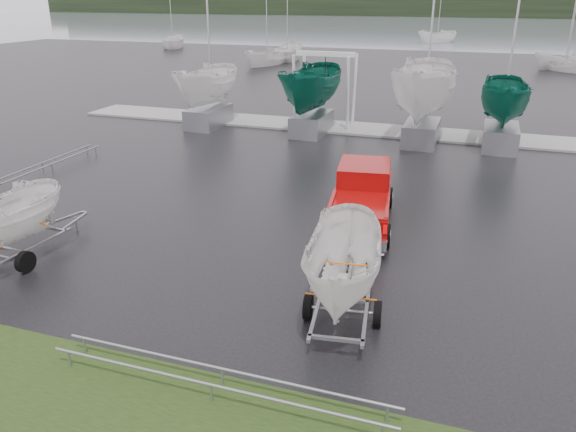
{
  "coord_description": "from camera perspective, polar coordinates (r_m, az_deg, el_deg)",
  "views": [
    {
      "loc": [
        8.11,
        -17.3,
        7.12
      ],
      "look_at": [
        3.31,
        -3.32,
        1.2
      ],
      "focal_mm": 35.0,
      "sensor_mm": 36.0,
      "label": 1
    }
  ],
  "objects": [
    {
      "name": "keelboat_0",
      "position": [
        31.97,
        -8.35,
        15.33
      ],
      "size": [
        2.29,
        3.2,
        10.45
      ],
      "color": "gray",
      "rests_on": "ground"
    },
    {
      "name": "treeline",
      "position": [
        187.52,
        17.52,
        19.64
      ],
      "size": [
        300.0,
        8.0,
        6.0
      ],
      "primitive_type": "cube",
      "color": "black",
      "rests_on": "ground"
    },
    {
      "name": "moored_boat_2",
      "position": [
        61.72,
        26.3,
        13.05
      ],
      "size": [
        3.12,
        3.12,
        10.9
      ],
      "rotation": [
        0.0,
        0.0,
        0.86
      ],
      "color": "silver",
      "rests_on": "ground"
    },
    {
      "name": "moored_boat_4",
      "position": [
        81.04,
        -11.57,
        16.38
      ],
      "size": [
        3.4,
        3.45,
        11.49
      ],
      "rotation": [
        0.0,
        0.0,
        3.5
      ],
      "color": "silver",
      "rests_on": "ground"
    },
    {
      "name": "boat_hoist",
      "position": [
        31.72,
        3.78,
        13.72
      ],
      "size": [
        3.3,
        2.18,
        4.12
      ],
      "color": "silver",
      "rests_on": "ground"
    },
    {
      "name": "moored_boat_0",
      "position": [
        64.94,
        -0.06,
        15.54
      ],
      "size": [
        3.04,
        3.11,
        11.62
      ],
      "rotation": [
        0.0,
        0.0,
        3.26
      ],
      "color": "silver",
      "rests_on": "ground"
    },
    {
      "name": "mast_rack_2",
      "position": [
        11.12,
        -7.25,
        -15.9
      ],
      "size": [
        7.0,
        0.56,
        0.06
      ],
      "color": "gray",
      "rests_on": "ground"
    },
    {
      "name": "trailer_hitched",
      "position": [
        12.26,
        6.05,
        0.75
      ],
      "size": [
        1.95,
        3.73,
        5.05
      ],
      "rotation": [
        0.0,
        0.0,
        0.14
      ],
      "color": "gray",
      "rests_on": "ground"
    },
    {
      "name": "moored_boat_3",
      "position": [
        63.6,
        26.22,
        13.25
      ],
      "size": [
        3.85,
        3.84,
        11.61
      ],
      "rotation": [
        0.0,
        0.0,
        5.35
      ],
      "color": "silver",
      "rests_on": "ground"
    },
    {
      "name": "keelboat_2",
      "position": [
        28.53,
        14.13,
        16.4
      ],
      "size": [
        2.97,
        3.2,
        11.16
      ],
      "color": "gray",
      "rests_on": "ground"
    },
    {
      "name": "dock",
      "position": [
        32.15,
        3.93,
        9.08
      ],
      "size": [
        30.0,
        3.0,
        0.12
      ],
      "primitive_type": "cube",
      "color": "gray",
      "rests_on": "ground"
    },
    {
      "name": "moored_boat_5",
      "position": [
        91.02,
        14.9,
        16.66
      ],
      "size": [
        4.06,
        4.07,
        11.81
      ],
      "rotation": [
        0.0,
        0.0,
        5.64
      ],
      "color": "silver",
      "rests_on": "ground"
    },
    {
      "name": "moored_boat_1",
      "position": [
        60.69,
        -2.12,
        15.08
      ],
      "size": [
        3.16,
        3.21,
        11.51
      ],
      "rotation": [
        0.0,
        0.0,
        6.06
      ],
      "color": "silver",
      "rests_on": "ground"
    },
    {
      "name": "keelboat_1",
      "position": [
        29.89,
        2.51,
        15.87
      ],
      "size": [
        2.53,
        3.2,
        7.84
      ],
      "color": "gray",
      "rests_on": "ground"
    },
    {
      "name": "keelboat_3",
      "position": [
        28.84,
        21.57,
        13.29
      ],
      "size": [
        2.26,
        3.2,
        10.42
      ],
      "color": "gray",
      "rests_on": "ground"
    },
    {
      "name": "pickup_truck",
      "position": [
        18.64,
        7.55,
        2.23
      ],
      "size": [
        2.56,
        5.55,
        1.78
      ],
      "rotation": [
        0.0,
        0.0,
        0.14
      ],
      "color": "#880707",
      "rests_on": "ground"
    },
    {
      "name": "ground_plane",
      "position": [
        20.39,
        -5.76,
        1.28
      ],
      "size": [
        120.0,
        120.0,
        0.0
      ],
      "primitive_type": "plane",
      "color": "black",
      "rests_on": "ground"
    },
    {
      "name": "lake",
      "position": [
        117.8,
        15.73,
        17.6
      ],
      "size": [
        300.0,
        300.0,
        0.0
      ],
      "primitive_type": "plane",
      "color": "slate",
      "rests_on": "ground"
    },
    {
      "name": "mast_rack_0",
      "position": [
        25.95,
        -23.32,
        4.9
      ],
      "size": [
        0.56,
        6.5,
        0.06
      ],
      "rotation": [
        0.0,
        0.0,
        1.57
      ],
      "color": "gray",
      "rests_on": "ground"
    }
  ]
}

